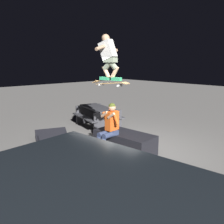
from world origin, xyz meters
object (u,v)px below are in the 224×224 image
(person_sitting_on_ledge, at_px, (109,126))
(skater_airborne, at_px, (108,55))
(skateboard, at_px, (110,83))
(kicker_ramp, at_px, (52,139))
(picnic_table_back, at_px, (98,114))
(ledge_box_main, at_px, (124,142))

(person_sitting_on_ledge, bearing_deg, skater_airborne, -32.23)
(person_sitting_on_ledge, height_order, skater_airborne, skater_airborne)
(skateboard, bearing_deg, kicker_ramp, 18.45)
(person_sitting_on_ledge, distance_m, picnic_table_back, 2.76)
(ledge_box_main, xyz_separation_m, skateboard, (0.13, 0.40, 1.61))
(picnic_table_back, bearing_deg, skater_airborne, 147.11)
(ledge_box_main, relative_size, kicker_ramp, 1.35)
(ledge_box_main, relative_size, picnic_table_back, 0.87)
(picnic_table_back, bearing_deg, ledge_box_main, 156.71)
(skateboard, bearing_deg, skater_airborne, 13.25)
(ledge_box_main, bearing_deg, skateboard, 72.29)
(person_sitting_on_ledge, distance_m, kicker_ramp, 2.17)
(skater_airborne, bearing_deg, kicker_ramp, 18.60)
(ledge_box_main, height_order, kicker_ramp, ledge_box_main)
(person_sitting_on_ledge, relative_size, skater_airborne, 1.21)
(person_sitting_on_ledge, xyz_separation_m, skateboard, (0.01, -0.05, 1.11))
(person_sitting_on_ledge, height_order, picnic_table_back, person_sitting_on_ledge)
(person_sitting_on_ledge, bearing_deg, picnic_table_back, -32.88)
(skateboard, height_order, picnic_table_back, skateboard)
(skateboard, relative_size, picnic_table_back, 0.54)
(ledge_box_main, distance_m, skater_airborne, 2.34)
(ledge_box_main, height_order, picnic_table_back, picnic_table_back)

